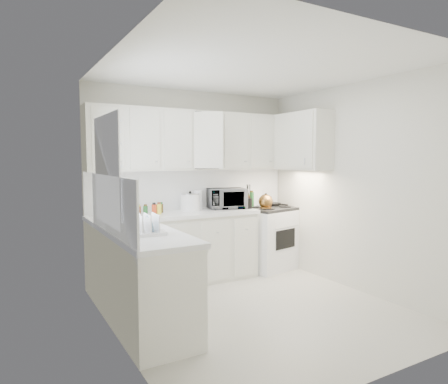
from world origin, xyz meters
TOP-DOWN VIEW (x-y plane):
  - floor at (0.00, 0.00)m, footprint 3.20×3.20m
  - ceiling at (0.00, 0.00)m, footprint 3.20×3.20m
  - wall_back at (0.00, 1.60)m, footprint 3.00×0.00m
  - wall_front at (0.00, -1.60)m, footprint 3.00×0.00m
  - wall_left at (-1.50, 0.00)m, footprint 0.00×3.20m
  - wall_right at (1.50, 0.00)m, footprint 0.00×3.20m
  - window_blinds at (-1.48, 0.35)m, footprint 0.06×0.96m
  - lower_cabinets_back at (-0.39, 1.30)m, footprint 2.22×0.60m
  - lower_cabinets_left at (-1.20, 0.20)m, footprint 0.60×1.60m
  - countertop_back at (-0.39, 1.29)m, footprint 2.24×0.64m
  - countertop_left at (-1.19, 0.20)m, footprint 0.64×1.62m
  - backsplash_back at (0.00, 1.59)m, footprint 2.98×0.02m
  - backsplash_left at (-1.49, 0.20)m, footprint 0.02×1.60m
  - upper_cabinets_back at (0.00, 1.44)m, footprint 3.00×0.33m
  - upper_cabinets_right at (1.33, 0.82)m, footprint 0.33×0.90m
  - sink at (-1.19, 0.55)m, footprint 0.42×0.38m
  - stove at (1.12, 1.30)m, footprint 0.89×0.78m
  - tea_kettle at (0.94, 1.14)m, footprint 0.30×0.28m
  - frying_pan at (1.30, 1.46)m, footprint 0.36×0.49m
  - microwave at (0.41, 1.35)m, footprint 0.57×0.40m
  - rice_cooker at (-0.13, 1.41)m, footprint 0.34×0.34m
  - paper_towel at (0.01, 1.45)m, footprint 0.12×0.12m
  - utensil_crock at (0.68, 1.19)m, footprint 0.12×0.12m
  - dish_rack at (-1.25, 0.05)m, footprint 0.42×0.33m
  - spice_left_0 at (-0.85, 1.42)m, footprint 0.06×0.06m
  - spice_left_1 at (-0.78, 1.33)m, footprint 0.06×0.06m
  - spice_left_2 at (-0.70, 1.42)m, footprint 0.06×0.06m
  - spice_left_3 at (-0.62, 1.33)m, footprint 0.06×0.06m
  - spice_left_4 at (-0.55, 1.42)m, footprint 0.06×0.06m
  - sauce_right_0 at (0.58, 1.46)m, footprint 0.06×0.06m
  - sauce_right_1 at (0.64, 1.40)m, footprint 0.06×0.06m
  - sauce_right_2 at (0.69, 1.46)m, footprint 0.06×0.06m
  - sauce_right_3 at (0.74, 1.40)m, footprint 0.06×0.06m
  - sauce_right_4 at (0.80, 1.46)m, footprint 0.06×0.06m
  - sauce_right_5 at (0.85, 1.40)m, footprint 0.06×0.06m

SIDE VIEW (x-z plane):
  - floor at x=0.00m, z-range 0.00..0.00m
  - lower_cabinets_back at x=-0.39m, z-range 0.00..0.90m
  - lower_cabinets_left at x=-1.20m, z-range 0.00..0.90m
  - stove at x=1.12m, z-range 0.00..1.19m
  - countertop_back at x=-0.39m, z-range 0.90..0.95m
  - countertop_left at x=-1.19m, z-range 0.90..0.95m
  - frying_pan at x=1.30m, z-range 0.95..0.98m
  - spice_left_0 at x=-0.85m, z-range 0.95..1.08m
  - spice_left_1 at x=-0.78m, z-range 0.95..1.08m
  - spice_left_2 at x=-0.70m, z-range 0.95..1.08m
  - spice_left_3 at x=-0.62m, z-range 0.95..1.08m
  - spice_left_4 at x=-0.55m, z-range 0.95..1.08m
  - sauce_right_0 at x=0.58m, z-range 0.95..1.14m
  - sauce_right_1 at x=0.64m, z-range 0.95..1.14m
  - sauce_right_2 at x=0.69m, z-range 0.95..1.14m
  - sauce_right_3 at x=0.74m, z-range 0.95..1.14m
  - sauce_right_4 at x=0.80m, z-range 0.95..1.14m
  - sauce_right_5 at x=0.85m, z-range 0.95..1.14m
  - tea_kettle at x=0.94m, z-range 0.94..1.18m
  - dish_rack at x=-1.25m, z-range 0.95..1.17m
  - sink at x=-1.19m, z-range 0.92..1.22m
  - rice_cooker at x=-0.13m, z-range 0.95..1.21m
  - paper_towel at x=0.01m, z-range 0.95..1.22m
  - microwave at x=0.41m, z-range 0.95..1.30m
  - utensil_crock at x=0.68m, z-range 0.95..1.30m
  - backsplash_back at x=0.00m, z-range 0.95..1.50m
  - backsplash_left at x=-1.49m, z-range 0.95..1.50m
  - wall_back at x=0.00m, z-range -0.20..2.80m
  - wall_front at x=0.00m, z-range -0.20..2.80m
  - wall_left at x=-1.50m, z-range -0.30..2.90m
  - wall_right at x=1.50m, z-range -0.30..2.90m
  - upper_cabinets_back at x=0.00m, z-range 1.10..1.90m
  - upper_cabinets_right at x=1.33m, z-range 1.10..1.90m
  - window_blinds at x=-1.48m, z-range 1.02..2.08m
  - ceiling at x=0.00m, z-range 2.60..2.60m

